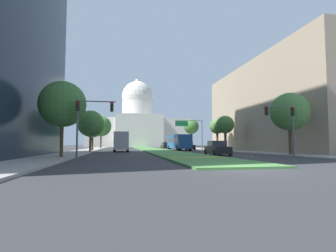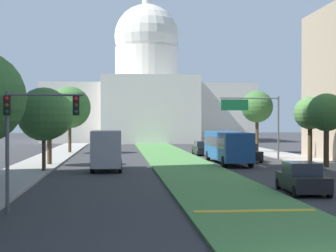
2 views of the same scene
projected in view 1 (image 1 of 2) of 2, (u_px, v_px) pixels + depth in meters
The scene contains 24 objects.
ground_plane at pixel (150, 149), 60.94m from camera, with size 260.00×260.00×0.00m, color #333335.
grass_median at pixel (152, 149), 56.22m from camera, with size 5.77×86.50×0.14m, color #4C8442.
median_curb_nose at pixel (198, 157), 22.85m from camera, with size 5.20×0.50×0.04m, color gold.
lane_dashes_right at pixel (198, 151), 46.17m from camera, with size 0.16×35.03×0.01m.
sidewalk_left at pixel (88, 150), 49.21m from camera, with size 4.00×86.50×0.15m, color #9E9991.
sidewalk_right at pixel (217, 150), 53.80m from camera, with size 4.00×86.50×0.15m, color #9E9991.
midrise_block_right at pixel (289, 108), 46.49m from camera, with size 16.09×35.40×15.49m, color tan.
capitol_building at pixel (137, 126), 107.91m from camera, with size 39.69×27.33×28.38m.
traffic_light_near_left at pixel (88, 115), 22.46m from camera, with size 3.34×0.35×5.20m.
traffic_light_near_right at pixel (285, 119), 26.00m from camera, with size 3.34×0.35×5.20m.
overhead_guide_sign at pixel (192, 128), 55.72m from camera, with size 6.16×0.20×6.50m.
street_tree_left_near at pixel (63, 104), 24.02m from camera, with size 4.26×4.26×7.15m.
street_tree_right_near at pixel (290, 112), 29.31m from camera, with size 4.27×4.27×7.10m.
street_tree_left_mid at pixel (91, 124), 40.64m from camera, with size 4.12×4.12×6.54m.
street_tree_right_mid at pixel (225, 125), 45.75m from camera, with size 3.14×3.14×6.25m.
street_tree_left_far at pixel (92, 126), 46.86m from camera, with size 4.30×4.30×6.71m.
street_tree_right_far at pixel (217, 127), 50.76m from camera, with size 2.99×2.99×6.19m.
street_tree_left_distant at pixel (101, 126), 65.02m from camera, with size 5.11×5.11×8.21m.
street_tree_right_distant at pixel (191, 127), 68.37m from camera, with size 3.96×3.96×7.76m.
sedan_lead_stopped at pixel (217, 148), 30.06m from camera, with size 2.22×4.66×1.68m.
sedan_midblock at pixel (188, 146), 53.20m from camera, with size 2.19×4.51×1.76m.
sedan_distant at pixel (166, 146), 63.09m from camera, with size 1.97×4.52×1.63m.
box_truck_delivery at pixel (121, 142), 42.46m from camera, with size 2.40×6.40×3.20m.
city_bus at pixel (179, 141), 50.23m from camera, with size 2.62×11.00×2.95m.
Camera 1 is at (-6.68, -12.90, 1.40)m, focal length 27.77 mm.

